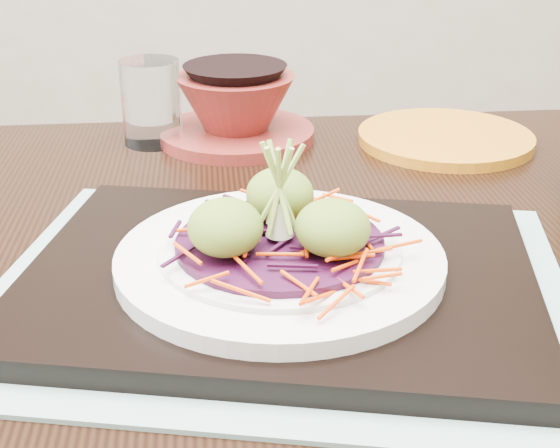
{
  "coord_description": "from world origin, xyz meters",
  "views": [
    {
      "loc": [
        0.03,
        -0.59,
        0.99
      ],
      "look_at": [
        0.02,
        -0.07,
        0.74
      ],
      "focal_mm": 50.0,
      "sensor_mm": 36.0,
      "label": 1
    }
  ],
  "objects_px": {
    "white_plate": "(280,258)",
    "yellow_plate": "(445,138)",
    "dining_table": "(248,347)",
    "terracotta_bowl_set": "(236,111)",
    "water_glass": "(151,102)",
    "serving_tray": "(280,277)"
  },
  "relations": [
    {
      "from": "dining_table",
      "to": "serving_tray",
      "type": "xyz_separation_m",
      "value": [
        0.03,
        -0.06,
        0.1
      ]
    },
    {
      "from": "dining_table",
      "to": "water_glass",
      "type": "bearing_deg",
      "value": 107.19
    },
    {
      "from": "water_glass",
      "to": "dining_table",
      "type": "bearing_deg",
      "value": -66.75
    },
    {
      "from": "yellow_plate",
      "to": "dining_table",
      "type": "bearing_deg",
      "value": -127.45
    },
    {
      "from": "dining_table",
      "to": "white_plate",
      "type": "height_order",
      "value": "white_plate"
    },
    {
      "from": "white_plate",
      "to": "dining_table",
      "type": "bearing_deg",
      "value": 114.74
    },
    {
      "from": "water_glass",
      "to": "yellow_plate",
      "type": "relative_size",
      "value": 0.48
    },
    {
      "from": "water_glass",
      "to": "serving_tray",
      "type": "bearing_deg",
      "value": -66.47
    },
    {
      "from": "yellow_plate",
      "to": "white_plate",
      "type": "bearing_deg",
      "value": -118.51
    },
    {
      "from": "white_plate",
      "to": "yellow_plate",
      "type": "distance_m",
      "value": 0.39
    },
    {
      "from": "serving_tray",
      "to": "white_plate",
      "type": "xyz_separation_m",
      "value": [
        -0.0,
        0.0,
        0.02
      ]
    },
    {
      "from": "white_plate",
      "to": "yellow_plate",
      "type": "bearing_deg",
      "value": 61.49
    },
    {
      "from": "serving_tray",
      "to": "terracotta_bowl_set",
      "type": "relative_size",
      "value": 1.51
    },
    {
      "from": "dining_table",
      "to": "terracotta_bowl_set",
      "type": "distance_m",
      "value": 0.32
    },
    {
      "from": "water_glass",
      "to": "yellow_plate",
      "type": "bearing_deg",
      "value": 0.37
    },
    {
      "from": "dining_table",
      "to": "water_glass",
      "type": "xyz_separation_m",
      "value": [
        -0.12,
        0.28,
        0.14
      ]
    },
    {
      "from": "serving_tray",
      "to": "yellow_plate",
      "type": "relative_size",
      "value": 1.87
    },
    {
      "from": "serving_tray",
      "to": "white_plate",
      "type": "distance_m",
      "value": 0.02
    },
    {
      "from": "dining_table",
      "to": "yellow_plate",
      "type": "bearing_deg",
      "value": 46.49
    },
    {
      "from": "yellow_plate",
      "to": "water_glass",
      "type": "bearing_deg",
      "value": -179.63
    },
    {
      "from": "terracotta_bowl_set",
      "to": "water_glass",
      "type": "bearing_deg",
      "value": -172.86
    },
    {
      "from": "terracotta_bowl_set",
      "to": "yellow_plate",
      "type": "bearing_deg",
      "value": -2.31
    }
  ]
}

